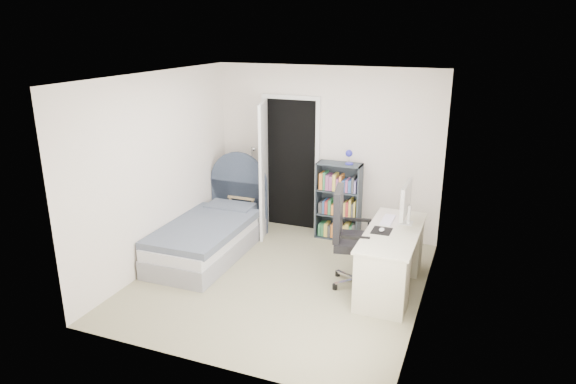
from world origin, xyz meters
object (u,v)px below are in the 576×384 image
(nightstand, at_px, (246,201))
(floor_lamp, at_px, (253,192))
(office_chair, at_px, (350,233))
(bookcase, at_px, (339,204))
(bed, at_px, (211,234))
(desk, at_px, (391,257))

(nightstand, bearing_deg, floor_lamp, 81.73)
(nightstand, xyz_separation_m, office_chair, (1.99, -1.26, 0.25))
(floor_lamp, relative_size, bookcase, 0.92)
(bed, xyz_separation_m, office_chair, (2.02, -0.19, 0.39))
(bed, bearing_deg, desk, -2.30)
(nightstand, relative_size, floor_lamp, 0.51)
(bookcase, bearing_deg, nightstand, -176.71)
(bed, distance_m, nightstand, 1.08)
(floor_lamp, bearing_deg, bookcase, -4.83)
(office_chair, bearing_deg, bookcase, 111.17)
(bed, height_order, office_chair, bed)
(floor_lamp, height_order, office_chair, floor_lamp)
(office_chair, bearing_deg, bed, 174.52)
(floor_lamp, relative_size, desk, 0.82)
(bed, relative_size, desk, 1.33)
(bookcase, bearing_deg, office_chair, -68.83)
(bed, distance_m, bookcase, 1.91)
(floor_lamp, distance_m, bookcase, 1.45)
(bookcase, xyz_separation_m, desk, (1.02, -1.25, -0.13))
(office_chair, bearing_deg, desk, 10.62)
(bed, height_order, bookcase, bookcase)
(nightstand, bearing_deg, bed, -91.45)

